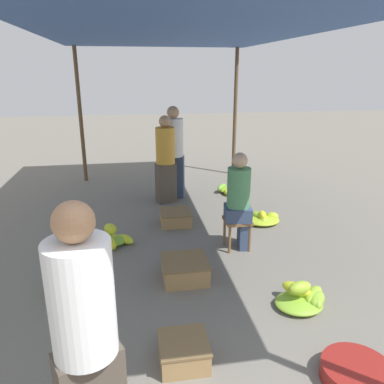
# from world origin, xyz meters

# --- Properties ---
(canopy_post_back_left) EXTENTS (0.08, 0.08, 2.76)m
(canopy_post_back_left) POSITION_xyz_m (-1.66, 7.16, 1.38)
(canopy_post_back_left) COLOR brown
(canopy_post_back_left) RESTS_ON ground
(canopy_post_back_right) EXTENTS (0.08, 0.08, 2.76)m
(canopy_post_back_right) POSITION_xyz_m (1.66, 7.16, 1.38)
(canopy_post_back_right) COLOR brown
(canopy_post_back_right) RESTS_ON ground
(canopy_tarp) EXTENTS (3.73, 7.26, 0.04)m
(canopy_tarp) POSITION_xyz_m (0.00, 3.73, 2.78)
(canopy_tarp) COLOR #33569E
(canopy_tarp) RESTS_ON canopy_post_front_left
(vendor_foreground) EXTENTS (0.47, 0.47, 1.68)m
(vendor_foreground) POSITION_xyz_m (-0.97, 0.81, 0.87)
(vendor_foreground) COLOR #4C4238
(vendor_foreground) RESTS_ON ground
(stool) EXTENTS (0.34, 0.34, 0.41)m
(stool) POSITION_xyz_m (0.68, 3.45, 0.33)
(stool) COLOR brown
(stool) RESTS_ON ground
(vendor_seated) EXTENTS (0.39, 0.39, 1.31)m
(vendor_seated) POSITION_xyz_m (0.70, 3.45, 0.68)
(vendor_seated) COLOR #384766
(vendor_seated) RESTS_ON ground
(basin_black) EXTENTS (0.55, 0.55, 0.14)m
(basin_black) POSITION_xyz_m (0.96, 1.07, 0.07)
(basin_black) COLOR maroon
(basin_black) RESTS_ON ground
(banana_pile_left_0) EXTENTS (0.59, 0.55, 0.22)m
(banana_pile_left_0) POSITION_xyz_m (-1.39, 2.79, 0.07)
(banana_pile_left_0) COLOR yellow
(banana_pile_left_0) RESTS_ON ground
(banana_pile_left_1) EXTENTS (0.54, 0.50, 0.30)m
(banana_pile_left_1) POSITION_xyz_m (-0.96, 3.81, 0.08)
(banana_pile_left_1) COLOR #82B835
(banana_pile_left_1) RESTS_ON ground
(banana_pile_right_0) EXTENTS (0.59, 0.49, 0.30)m
(banana_pile_right_0) POSITION_xyz_m (0.99, 2.06, 0.09)
(banana_pile_right_0) COLOR #C8D428
(banana_pile_right_0) RESTS_ON ground
(banana_pile_right_1) EXTENTS (0.68, 0.47, 0.20)m
(banana_pile_right_1) POSITION_xyz_m (1.32, 4.23, 0.07)
(banana_pile_right_1) COLOR #8DBD33
(banana_pile_right_1) RESTS_ON ground
(banana_pile_right_2) EXTENTS (0.55, 0.52, 0.23)m
(banana_pile_right_2) POSITION_xyz_m (1.22, 5.77, 0.08)
(banana_pile_right_2) COLOR #C3D229
(banana_pile_right_2) RESTS_ON ground
(crate_near) EXTENTS (0.52, 0.52, 0.24)m
(crate_near) POSITION_xyz_m (-0.12, 2.78, 0.12)
(crate_near) COLOR #9E7A4C
(crate_near) RESTS_ON ground
(crate_mid) EXTENTS (0.47, 0.47, 0.21)m
(crate_mid) POSITION_xyz_m (-0.03, 4.40, 0.11)
(crate_mid) COLOR #9E7A4C
(crate_mid) RESTS_ON ground
(crate_far) EXTENTS (0.40, 0.40, 0.21)m
(crate_far) POSITION_xyz_m (-0.33, 1.49, 0.11)
(crate_far) COLOR #9E7A4C
(crate_far) RESTS_ON ground
(shopper_walking_mid) EXTENTS (0.44, 0.44, 1.70)m
(shopper_walking_mid) POSITION_xyz_m (0.11, 5.75, 0.88)
(shopper_walking_mid) COLOR #384766
(shopper_walking_mid) RESTS_ON ground
(shopper_walking_far) EXTENTS (0.43, 0.43, 1.57)m
(shopper_walking_far) POSITION_xyz_m (-0.07, 5.46, 0.81)
(shopper_walking_far) COLOR #4C4238
(shopper_walking_far) RESTS_ON ground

